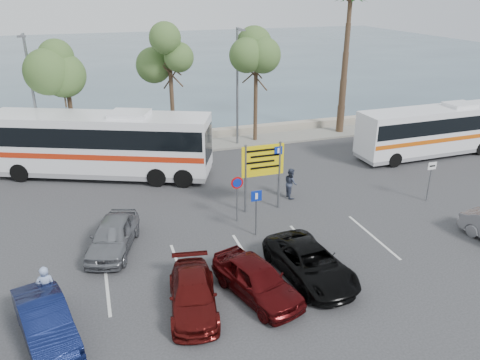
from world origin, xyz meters
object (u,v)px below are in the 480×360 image
object	(u,v)px
coach_bus_right	(436,132)
pedestrian_near	(47,289)
street_lamp_left	(33,94)
car_silver_a	(113,235)
car_maroon	(193,294)
street_lamp_right	(238,82)
direction_sign	(263,166)
car_red	(257,279)
suv_black	(310,263)
coach_bus_left	(101,147)
pedestrian_far	(291,183)
car_blue	(45,321)

from	to	relation	value
coach_bus_right	pedestrian_near	bearing A→B (deg)	-158.37
street_lamp_left	coach_bus_right	distance (m)	25.88
car_silver_a	pedestrian_near	bearing A→B (deg)	-107.08
car_silver_a	street_lamp_left	bearing A→B (deg)	124.43
car_maroon	pedestrian_near	bearing A→B (deg)	172.30
street_lamp_right	coach_bus_right	world-z (taller)	street_lamp_right
car_maroon	direction_sign	bearing A→B (deg)	61.97
direction_sign	car_red	size ratio (longest dim) A/B	0.86
street_lamp_right	car_maroon	bearing A→B (deg)	-112.69
street_lamp_right	suv_black	distance (m)	17.17
coach_bus_right	car_red	size ratio (longest dim) A/B	2.68
street_lamp_left	suv_black	size ratio (longest dim) A/B	1.72
car_silver_a	car_red	bearing A→B (deg)	-27.90
coach_bus_right	car_red	bearing A→B (deg)	-146.61
pedestrian_near	street_lamp_right	bearing A→B (deg)	-123.68
coach_bus_left	car_maroon	world-z (taller)	coach_bus_left
street_lamp_right	pedestrian_far	world-z (taller)	street_lamp_right
street_lamp_left	car_blue	size ratio (longest dim) A/B	1.97
street_lamp_left	street_lamp_right	bearing A→B (deg)	0.00
street_lamp_right	pedestrian_far	distance (m)	10.07
suv_black	pedestrian_far	world-z (taller)	pedestrian_far
car_blue	car_maroon	xyz separation A→B (m)	(4.88, 0.00, -0.08)
street_lamp_left	car_silver_a	bearing A→B (deg)	-73.84
coach_bus_left	suv_black	size ratio (longest dim) A/B	2.78
pedestrian_near	pedestrian_far	bearing A→B (deg)	-148.74
street_lamp_right	car_silver_a	world-z (taller)	street_lamp_right
street_lamp_left	coach_bus_right	bearing A→B (deg)	-13.50
coach_bus_left	car_maroon	distance (m)	14.26
pedestrian_far	street_lamp_left	bearing A→B (deg)	57.39
direction_sign	car_maroon	xyz separation A→B (m)	(-5.12, -6.70, -1.84)
street_lamp_left	pedestrian_near	bearing A→B (deg)	-86.31
coach_bus_left	pedestrian_near	distance (m)	12.79
car_blue	pedestrian_near	size ratio (longest dim) A/B	2.27
suv_black	coach_bus_left	bearing A→B (deg)	111.99
coach_bus_right	suv_black	xyz separation A→B (m)	(-14.32, -10.55, -0.96)
street_lamp_right	suv_black	world-z (taller)	street_lamp_right
coach_bus_right	car_blue	xyz separation A→B (m)	(-24.00, -11.02, -0.94)
coach_bus_right	car_silver_a	bearing A→B (deg)	-164.37
car_blue	pedestrian_far	world-z (taller)	pedestrian_far
car_red	suv_black	distance (m)	2.45
coach_bus_right	car_silver_a	size ratio (longest dim) A/B	2.69
street_lamp_left	car_red	size ratio (longest dim) A/B	1.92
car_red	pedestrian_far	size ratio (longest dim) A/B	2.52
street_lamp_left	pedestrian_near	xyz separation A→B (m)	(1.00, -15.52, -3.71)
coach_bus_left	car_silver_a	distance (m)	9.08
coach_bus_left	car_maroon	bearing A→B (deg)	-80.34
street_lamp_left	pedestrian_near	size ratio (longest dim) A/B	4.49
car_blue	suv_black	size ratio (longest dim) A/B	0.87
car_maroon	car_red	world-z (taller)	car_red
street_lamp_right	suv_black	bearing A→B (deg)	-97.97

